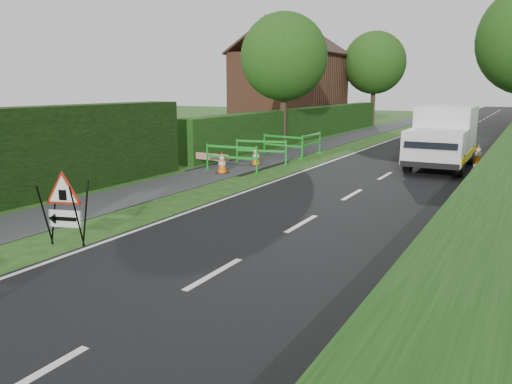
% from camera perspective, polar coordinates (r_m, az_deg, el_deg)
% --- Properties ---
extents(ground, '(120.00, 120.00, 0.00)m').
position_cam_1_polar(ground, '(9.24, -21.52, -8.01)').
color(ground, '#194413').
rests_on(ground, ground).
extents(road_surface, '(6.00, 90.00, 0.02)m').
position_cam_1_polar(road_surface, '(40.74, 23.16, 6.75)').
color(road_surface, black).
rests_on(road_surface, ground).
extents(footpath, '(2.00, 90.00, 0.02)m').
position_cam_1_polar(footpath, '(41.69, 15.60, 7.37)').
color(footpath, '#2D2D30').
rests_on(footpath, ground).
extents(hedge_west_far, '(1.00, 24.00, 1.80)m').
position_cam_1_polar(hedge_west_far, '(30.01, 5.81, 6.11)').
color(hedge_west_far, '#14380F').
rests_on(hedge_west_far, ground).
extents(house_west, '(7.50, 7.40, 7.88)m').
position_cam_1_polar(house_west, '(39.21, 3.83, 11.74)').
color(house_west, brown).
rests_on(house_west, ground).
extents(tree_nw, '(4.40, 4.40, 6.70)m').
position_cam_1_polar(tree_nw, '(26.10, 3.23, 15.14)').
color(tree_nw, '#2D2116').
rests_on(tree_nw, ground).
extents(tree_fw, '(4.80, 4.80, 7.24)m').
position_cam_1_polar(tree_fw, '(41.07, 13.40, 14.16)').
color(tree_fw, '#2D2116').
rests_on(tree_fw, ground).
extents(triangle_sign, '(1.06, 1.06, 1.23)m').
position_cam_1_polar(triangle_sign, '(10.15, -21.29, -1.19)').
color(triangle_sign, black).
rests_on(triangle_sign, ground).
extents(works_van, '(2.05, 5.05, 2.28)m').
position_cam_1_polar(works_van, '(20.06, 20.60, 6.01)').
color(works_van, silver).
rests_on(works_van, ground).
extents(traffic_cone_0, '(0.38, 0.38, 0.79)m').
position_cam_1_polar(traffic_cone_0, '(17.26, 23.80, 2.16)').
color(traffic_cone_0, black).
rests_on(traffic_cone_0, ground).
extents(traffic_cone_1, '(0.38, 0.38, 0.79)m').
position_cam_1_polar(traffic_cone_1, '(18.69, 24.70, 2.76)').
color(traffic_cone_1, black).
rests_on(traffic_cone_1, ground).
extents(traffic_cone_2, '(0.38, 0.38, 0.79)m').
position_cam_1_polar(traffic_cone_2, '(21.79, 24.05, 3.98)').
color(traffic_cone_2, black).
rests_on(traffic_cone_2, ground).
extents(traffic_cone_3, '(0.38, 0.38, 0.79)m').
position_cam_1_polar(traffic_cone_3, '(17.68, -3.91, 3.37)').
color(traffic_cone_3, black).
rests_on(traffic_cone_3, ground).
extents(traffic_cone_4, '(0.38, 0.38, 0.79)m').
position_cam_1_polar(traffic_cone_4, '(19.50, -0.01, 4.20)').
color(traffic_cone_4, black).
rests_on(traffic_cone_4, ground).
extents(ped_barrier_0, '(2.08, 0.49, 1.00)m').
position_cam_1_polar(ped_barrier_0, '(17.83, -2.82, 4.23)').
color(ped_barrier_0, '#1B9723').
rests_on(ped_barrier_0, ground).
extents(ped_barrier_1, '(2.08, 0.83, 1.00)m').
position_cam_1_polar(ped_barrier_1, '(19.68, 0.60, 4.97)').
color(ped_barrier_1, '#1B9723').
rests_on(ped_barrier_1, ground).
extents(ped_barrier_2, '(2.09, 0.68, 1.00)m').
position_cam_1_polar(ped_barrier_2, '(21.55, 3.09, 5.56)').
color(ped_barrier_2, '#1B9723').
rests_on(ped_barrier_2, ground).
extents(ped_barrier_3, '(0.35, 2.06, 1.00)m').
position_cam_1_polar(ped_barrier_3, '(22.24, 6.35, 5.70)').
color(ped_barrier_3, '#1B9723').
rests_on(ped_barrier_3, ground).
extents(redwhite_plank, '(1.50, 0.10, 0.25)m').
position_cam_1_polar(redwhite_plank, '(18.83, -5.02, 2.67)').
color(redwhite_plank, red).
rests_on(redwhite_plank, ground).
extents(hatchback_car, '(1.75, 4.10, 1.38)m').
position_cam_1_polar(hatchback_car, '(33.55, 21.57, 7.14)').
color(hatchback_car, silver).
rests_on(hatchback_car, ground).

